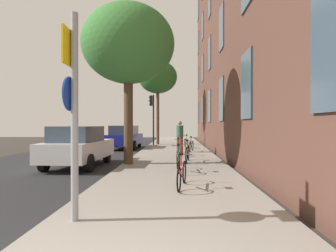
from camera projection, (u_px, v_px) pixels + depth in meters
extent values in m
plane|color=#332D28|center=(118.00, 152.00, 17.15)|extent=(41.80, 41.80, 0.00)
cube|color=#232326|center=(84.00, 152.00, 17.22)|extent=(7.00, 38.00, 0.01)
cube|color=gray|center=(175.00, 152.00, 17.05)|extent=(4.20, 38.00, 0.12)
cube|color=#513328|center=(219.00, 24.00, 16.43)|extent=(0.50, 27.00, 15.21)
cube|color=#384756|center=(334.00, 36.00, 3.97)|extent=(0.06, 1.30, 2.16)
cube|color=#384756|center=(246.00, 85.00, 8.97)|extent=(0.06, 1.30, 2.16)
cube|color=#384756|center=(221.00, 99.00, 13.96)|extent=(0.06, 1.30, 2.16)
cube|color=#384756|center=(210.00, 106.00, 18.96)|extent=(0.06, 1.30, 2.16)
cube|color=#384756|center=(203.00, 110.00, 23.96)|extent=(0.06, 1.30, 2.16)
cube|color=#384756|center=(198.00, 112.00, 28.96)|extent=(0.06, 1.30, 2.16)
cube|color=#384756|center=(221.00, 28.00, 13.95)|extent=(0.06, 1.30, 2.16)
cube|color=#384756|center=(210.00, 53.00, 18.95)|extent=(0.06, 1.30, 2.16)
cube|color=#384756|center=(203.00, 68.00, 23.94)|extent=(0.06, 1.30, 2.16)
cube|color=#384756|center=(198.00, 78.00, 28.94)|extent=(0.06, 1.30, 2.16)
cube|color=#384756|center=(210.00, 1.00, 18.93)|extent=(0.06, 1.30, 2.16)
cube|color=#384756|center=(203.00, 27.00, 23.93)|extent=(0.06, 1.30, 2.16)
cube|color=#384756|center=(198.00, 44.00, 28.92)|extent=(0.06, 1.30, 2.16)
cube|color=#384756|center=(198.00, 9.00, 28.91)|extent=(0.06, 1.30, 2.16)
cylinder|color=gray|center=(75.00, 117.00, 4.59)|extent=(0.12, 0.12, 3.40)
cube|color=yellow|center=(70.00, 48.00, 4.59)|extent=(0.03, 0.60, 0.60)
cylinder|color=#14339E|center=(70.00, 94.00, 4.59)|extent=(0.03, 0.56, 0.56)
cylinder|color=black|center=(153.00, 120.00, 21.91)|extent=(0.12, 0.12, 3.90)
cube|color=black|center=(151.00, 101.00, 21.90)|extent=(0.20, 0.24, 0.80)
sphere|color=#4B0707|center=(150.00, 97.00, 21.91)|extent=(0.16, 0.16, 0.16)
sphere|color=#523707|center=(150.00, 101.00, 21.91)|extent=(0.16, 0.16, 0.16)
sphere|color=green|center=(150.00, 104.00, 21.91)|extent=(0.16, 0.16, 0.16)
cylinder|color=#4C3823|center=(128.00, 118.00, 11.31)|extent=(0.37, 0.37, 3.70)
ellipsoid|color=#387533|center=(128.00, 44.00, 11.30)|extent=(3.72, 3.72, 3.16)
cylinder|color=brown|center=(158.00, 116.00, 22.66)|extent=(0.25, 0.25, 4.49)
ellipsoid|color=#2D6628|center=(158.00, 77.00, 22.65)|extent=(3.12, 3.12, 2.65)
torus|color=black|center=(184.00, 172.00, 7.55)|extent=(0.13, 0.60, 0.60)
torus|color=black|center=(179.00, 179.00, 6.53)|extent=(0.13, 0.60, 0.60)
cylinder|color=#B21E1E|center=(182.00, 169.00, 7.04)|extent=(0.17, 0.88, 0.04)
cylinder|color=#B21E1E|center=(180.00, 174.00, 6.79)|extent=(0.12, 0.53, 0.29)
cylinder|color=#B21E1E|center=(181.00, 160.00, 6.89)|extent=(0.04, 0.04, 0.28)
cube|color=black|center=(181.00, 154.00, 6.89)|extent=(0.10, 0.24, 0.06)
cylinder|color=#4C4C4C|center=(184.00, 154.00, 7.55)|extent=(0.42, 0.09, 0.03)
torus|color=black|center=(177.00, 160.00, 9.92)|extent=(0.07, 0.65, 0.65)
torus|color=black|center=(179.00, 164.00, 8.97)|extent=(0.07, 0.65, 0.65)
cylinder|color=#267233|center=(178.00, 156.00, 9.44)|extent=(0.08, 0.81, 0.04)
cylinder|color=#267233|center=(179.00, 160.00, 9.21)|extent=(0.07, 0.49, 0.27)
cylinder|color=#267233|center=(178.00, 149.00, 9.30)|extent=(0.04, 0.04, 0.28)
cube|color=black|center=(178.00, 145.00, 9.30)|extent=(0.10, 0.24, 0.06)
cylinder|color=#4C4C4C|center=(177.00, 146.00, 9.92)|extent=(0.42, 0.05, 0.03)
torus|color=black|center=(188.00, 153.00, 12.35)|extent=(0.12, 0.67, 0.67)
torus|color=black|center=(186.00, 155.00, 11.32)|extent=(0.12, 0.67, 0.67)
cylinder|color=#C68C19|center=(187.00, 150.00, 11.83)|extent=(0.15, 0.89, 0.04)
cylinder|color=#C68C19|center=(187.00, 152.00, 11.57)|extent=(0.11, 0.54, 0.29)
cylinder|color=#C68C19|center=(187.00, 144.00, 11.67)|extent=(0.04, 0.04, 0.28)
cube|color=black|center=(187.00, 140.00, 11.67)|extent=(0.10, 0.24, 0.06)
cylinder|color=#4C4C4C|center=(188.00, 141.00, 12.34)|extent=(0.42, 0.08, 0.03)
torus|color=black|center=(179.00, 149.00, 14.75)|extent=(0.07, 0.63, 0.62)
torus|color=black|center=(178.00, 150.00, 13.73)|extent=(0.07, 0.63, 0.62)
cylinder|color=#267233|center=(179.00, 146.00, 14.24)|extent=(0.08, 0.86, 0.04)
cylinder|color=#267233|center=(178.00, 148.00, 13.99)|extent=(0.07, 0.52, 0.28)
cylinder|color=#267233|center=(178.00, 142.00, 14.09)|extent=(0.04, 0.04, 0.28)
cube|color=black|center=(178.00, 138.00, 14.09)|extent=(0.10, 0.24, 0.06)
cylinder|color=#4C4C4C|center=(179.00, 139.00, 14.74)|extent=(0.42, 0.05, 0.03)
torus|color=black|center=(193.00, 146.00, 17.10)|extent=(0.16, 0.60, 0.60)
torus|color=black|center=(190.00, 147.00, 16.14)|extent=(0.16, 0.60, 0.60)
cylinder|color=black|center=(191.00, 143.00, 16.62)|extent=(0.21, 0.83, 0.04)
cylinder|color=black|center=(191.00, 145.00, 16.38)|extent=(0.15, 0.51, 0.28)
cylinder|color=black|center=(191.00, 140.00, 16.47)|extent=(0.04, 0.04, 0.28)
cube|color=black|center=(191.00, 137.00, 16.47)|extent=(0.10, 0.24, 0.06)
cylinder|color=#4C4C4C|center=(193.00, 138.00, 17.09)|extent=(0.42, 0.11, 0.03)
torus|color=black|center=(185.00, 143.00, 19.57)|extent=(0.11, 0.62, 0.62)
torus|color=black|center=(187.00, 144.00, 18.48)|extent=(0.11, 0.62, 0.62)
cylinder|color=#267233|center=(186.00, 141.00, 19.02)|extent=(0.14, 0.93, 0.04)
cylinder|color=#267233|center=(187.00, 142.00, 18.75)|extent=(0.10, 0.56, 0.30)
cylinder|color=#267233|center=(187.00, 137.00, 18.86)|extent=(0.04, 0.04, 0.28)
cube|color=black|center=(187.00, 135.00, 18.85)|extent=(0.10, 0.24, 0.06)
cylinder|color=#4C4C4C|center=(185.00, 136.00, 19.57)|extent=(0.42, 0.07, 0.03)
cylinder|color=maroon|center=(178.00, 145.00, 16.05)|extent=(0.16, 0.16, 0.87)
cylinder|color=maroon|center=(182.00, 145.00, 16.04)|extent=(0.16, 0.16, 0.87)
cylinder|color=#33594C|center=(180.00, 131.00, 16.04)|extent=(0.45, 0.45, 0.66)
sphere|color=#936B4C|center=(180.00, 123.00, 16.04)|extent=(0.24, 0.24, 0.24)
cube|color=silver|center=(79.00, 150.00, 11.29)|extent=(1.95, 4.05, 0.70)
cube|color=#384756|center=(77.00, 134.00, 11.09)|extent=(1.59, 2.29, 0.60)
cylinder|color=black|center=(71.00, 155.00, 12.59)|extent=(0.22, 0.64, 0.64)
cylinder|color=black|center=(107.00, 155.00, 12.54)|extent=(0.22, 0.64, 0.64)
cylinder|color=black|center=(44.00, 163.00, 10.05)|extent=(0.22, 0.64, 0.64)
cylinder|color=black|center=(89.00, 163.00, 10.00)|extent=(0.22, 0.64, 0.64)
cube|color=navy|center=(125.00, 139.00, 19.63)|extent=(2.06, 4.25, 0.70)
cube|color=#2D3847|center=(124.00, 130.00, 19.42)|extent=(1.68, 2.41, 0.60)
cylinder|color=black|center=(117.00, 143.00, 21.00)|extent=(0.22, 0.64, 0.64)
cylinder|color=black|center=(139.00, 143.00, 20.94)|extent=(0.22, 0.64, 0.64)
cylinder|color=black|center=(108.00, 146.00, 18.33)|extent=(0.22, 0.64, 0.64)
cylinder|color=black|center=(134.00, 146.00, 18.28)|extent=(0.22, 0.64, 0.64)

